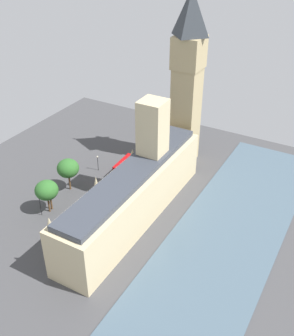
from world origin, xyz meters
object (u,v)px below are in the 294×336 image
(pedestrian_far_end, at_px, (128,188))
(pedestrian_kerbside, at_px, (143,174))
(parliament_building, at_px, (136,189))
(street_lamp_slot_10, at_px, (40,202))
(plane_tree_midblock, at_px, (49,190))
(car_blue_near_tower, at_px, (59,222))
(car_silver_trailing, at_px, (94,203))
(clock_tower, at_px, (187,78))
(double_decker_bus_under_trees, at_px, (124,166))
(street_lamp_opposite_hall, at_px, (98,160))
(plane_tree_by_river_gate, at_px, (47,190))
(pedestrian_leading, at_px, (114,205))
(plane_tree_corner, at_px, (68,168))

(pedestrian_far_end, bearing_deg, pedestrian_kerbside, -83.91)
(parliament_building, bearing_deg, pedestrian_kerbside, -65.26)
(street_lamp_slot_10, bearing_deg, plane_tree_midblock, -99.69)
(car_blue_near_tower, relative_size, pedestrian_far_end, 2.95)
(pedestrian_kerbside, bearing_deg, car_silver_trailing, -13.84)
(clock_tower, xyz_separation_m, double_decker_bus_under_trees, (13.48, 18.55, -27.55))
(parliament_building, relative_size, street_lamp_opposite_hall, 10.77)
(double_decker_bus_under_trees, distance_m, plane_tree_by_river_gate, 30.26)
(double_decker_bus_under_trees, relative_size, street_lamp_slot_10, 1.51)
(car_silver_trailing, bearing_deg, pedestrian_far_end, -114.60)
(pedestrian_kerbside, height_order, pedestrian_leading, pedestrian_leading)
(pedestrian_far_end, height_order, plane_tree_midblock, plane_tree_midblock)
(parliament_building, relative_size, street_lamp_slot_10, 8.70)
(double_decker_bus_under_trees, distance_m, plane_tree_corner, 20.06)
(plane_tree_corner, height_order, street_lamp_slot_10, plane_tree_corner)
(parliament_building, distance_m, plane_tree_corner, 25.05)
(car_silver_trailing, bearing_deg, pedestrian_kerbside, -105.10)
(clock_tower, relative_size, double_decker_bus_under_trees, 5.51)
(parliament_building, distance_m, plane_tree_midblock, 25.56)
(car_silver_trailing, bearing_deg, double_decker_bus_under_trees, -87.89)
(clock_tower, distance_m, double_decker_bus_under_trees, 35.84)
(clock_tower, bearing_deg, street_lamp_opposite_hall, 44.43)
(pedestrian_leading, bearing_deg, pedestrian_kerbside, 114.79)
(plane_tree_corner, bearing_deg, street_lamp_slot_10, 94.16)
(double_decker_bus_under_trees, xyz_separation_m, car_silver_trailing, (-1.69, 19.87, -1.75))
(pedestrian_leading, relative_size, street_lamp_opposite_hall, 0.30)
(plane_tree_by_river_gate, bearing_deg, parliament_building, -153.62)
(car_silver_trailing, distance_m, pedestrian_kerbside, 22.13)
(pedestrian_far_end, bearing_deg, parliament_building, 138.44)
(car_blue_near_tower, bearing_deg, double_decker_bus_under_trees, 80.54)
(street_lamp_opposite_hall, bearing_deg, pedestrian_far_end, 162.18)
(pedestrian_leading, relative_size, plane_tree_corner, 0.15)
(pedestrian_leading, relative_size, plane_tree_midblock, 0.18)
(double_decker_bus_under_trees, bearing_deg, clock_tower, 51.75)
(clock_tower, bearing_deg, parliament_building, 92.76)
(pedestrian_kerbside, height_order, plane_tree_corner, plane_tree_corner)
(street_lamp_opposite_hall, bearing_deg, pedestrian_kerbside, -162.23)
(car_blue_near_tower, distance_m, plane_tree_by_river_gate, 9.88)
(clock_tower, relative_size, plane_tree_midblock, 6.40)
(plane_tree_corner, bearing_deg, pedestrian_leading, 177.20)
(pedestrian_kerbside, height_order, street_lamp_slot_10, street_lamp_slot_10)
(car_blue_near_tower, bearing_deg, pedestrian_kerbside, 70.06)
(car_silver_trailing, relative_size, street_lamp_slot_10, 0.62)
(street_lamp_opposite_hall, bearing_deg, clock_tower, -135.57)
(pedestrian_leading, height_order, street_lamp_opposite_hall, street_lamp_opposite_hall)
(parliament_building, height_order, clock_tower, clock_tower)
(double_decker_bus_under_trees, xyz_separation_m, car_blue_near_tower, (1.51, 32.14, -1.75))
(clock_tower, xyz_separation_m, pedestrian_far_end, (6.99, 26.45, -29.43))
(car_blue_near_tower, relative_size, plane_tree_midblock, 0.54)
(clock_tower, bearing_deg, pedestrian_kerbside, 67.22)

